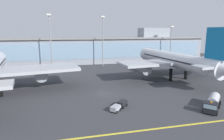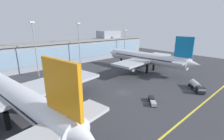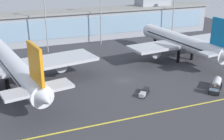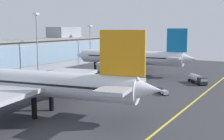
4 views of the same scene
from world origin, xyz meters
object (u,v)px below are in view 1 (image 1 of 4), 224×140
Objects in this scene: baggage_tug_near at (119,106)px; apron_light_mast_east at (171,38)px; apron_light_mast_west at (103,34)px; airliner_near_right at (174,60)px; apron_light_mast_centre at (50,34)px; fuel_tanker_truck at (212,103)px.

apron_light_mast_east reaches higher than baggage_tug_near.
apron_light_mast_west is 1.22× the size of apron_light_mast_east.
airliner_near_right is 53.61m from apron_light_mast_centre.
apron_light_mast_west reaches higher than apron_light_mast_east.
airliner_near_right is 36.73m from baggage_tug_near.
fuel_tanker_truck is 0.34× the size of apron_light_mast_west.
apron_light_mast_centre is (-17.87, 50.75, 15.26)m from baggage_tug_near.
apron_light_mast_centre is at bearing -171.53° from apron_light_mast_west.
apron_light_mast_west is 37.50m from apron_light_mast_east.
airliner_near_right is at bearing -117.53° from apron_light_mast_east.
airliner_near_right is 29.92m from fuel_tanker_truck.
apron_light_mast_centre reaches higher than apron_light_mast_west.
baggage_tug_near is 71.48m from apron_light_mast_east.
apron_light_mast_west is at bearing -178.95° from apron_light_mast_east.
apron_light_mast_centre is 1.23× the size of apron_light_mast_east.
apron_light_mast_east is at bearing 1.05° from apron_light_mast_west.
apron_light_mast_centre is at bearing 63.39° from baggage_tug_near.
apron_light_mast_west is (-14.16, 59.33, 14.39)m from fuel_tanker_truck.
apron_light_mast_centre is at bearing -176.02° from apron_light_mast_east.
apron_light_mast_centre is at bearing 52.91° from airliner_near_right.
apron_light_mast_east is (43.81, 55.04, 12.67)m from baggage_tug_near.
airliner_near_right is 2.57× the size of apron_light_mast_east.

